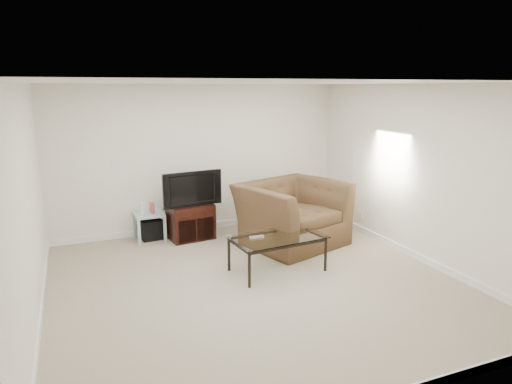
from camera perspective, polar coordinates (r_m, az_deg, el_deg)
name	(u,v)px	position (r m, az deg, el deg)	size (l,w,h in m)	color
floor	(255,283)	(5.94, -0.08, -11.35)	(5.00, 5.00, 0.00)	tan
ceiling	(255,83)	(5.41, -0.09, 13.52)	(5.00, 5.00, 0.00)	white
wall_back	(200,159)	(7.88, -6.98, 4.15)	(5.00, 0.02, 2.50)	silver
wall_left	(27,208)	(5.18, -26.67, -1.84)	(0.02, 5.00, 2.50)	silver
wall_right	(418,174)	(6.87, 19.62, 2.18)	(0.02, 5.00, 2.50)	silver
plate_back	(115,164)	(7.62, -17.16, 3.37)	(0.12, 0.02, 0.12)	white
plate_right_switch	(353,158)	(8.11, 12.06, 4.20)	(0.02, 0.09, 0.13)	white
plate_right_outlet	(361,215)	(8.06, 12.93, -2.80)	(0.02, 0.08, 0.12)	white
tv_stand	(191,221)	(7.59, -8.15, -3.67)	(0.70, 0.48, 0.58)	black
dvd_player	(191,211)	(7.50, -8.09, -2.33)	(0.37, 0.26, 0.05)	black
television	(190,188)	(7.42, -8.21, 0.53)	(0.91, 0.18, 0.57)	black
side_table	(149,226)	(7.71, -13.17, -4.17)	(0.46, 0.46, 0.44)	silver
subwoofer	(151,229)	(7.75, -12.97, -4.56)	(0.34, 0.34, 0.34)	black
game_console	(142,208)	(7.58, -14.09, -1.96)	(0.05, 0.15, 0.20)	white
game_case	(152,208)	(7.61, -12.86, -1.94)	(0.05, 0.13, 0.17)	#CC4C4C
recliner	(292,203)	(7.20, 4.55, -1.43)	(1.51, 0.98, 1.32)	#4A3521
coffee_table	(277,254)	(6.24, 2.67, -7.71)	(1.25, 0.70, 0.49)	black
remote	(257,237)	(6.11, 0.10, -5.62)	(0.20, 0.05, 0.02)	#B2B2B7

